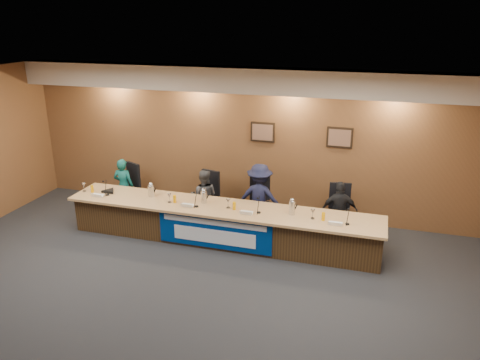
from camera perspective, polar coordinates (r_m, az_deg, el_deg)
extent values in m
plane|color=#232325|center=(7.35, -8.54, -15.52)|extent=(10.00, 10.00, 0.00)
cube|color=silver|center=(6.11, -10.05, 9.88)|extent=(10.00, 8.00, 0.04)
cube|color=brown|center=(10.11, 0.59, 4.68)|extent=(10.00, 0.04, 3.20)
cube|color=beige|center=(9.61, 0.20, 12.11)|extent=(10.00, 0.50, 0.50)
cube|color=#3B2713|center=(9.10, -2.26, -5.47)|extent=(6.00, 0.80, 0.70)
cube|color=tan|center=(8.90, -2.40, -3.41)|extent=(6.10, 0.95, 0.05)
cube|color=navy|center=(8.73, -3.16, -6.39)|extent=(2.20, 0.02, 0.65)
cube|color=silver|center=(8.63, -3.21, -5.23)|extent=(2.00, 0.01, 0.10)
cube|color=silver|center=(8.76, -3.17, -6.89)|extent=(1.60, 0.01, 0.28)
cube|color=black|center=(9.92, 2.78, 5.86)|extent=(0.52, 0.04, 0.42)
cube|color=black|center=(9.67, 12.05, 5.08)|extent=(0.52, 0.04, 0.42)
imported|color=#10554F|center=(10.61, -13.98, -0.72)|extent=(0.47, 0.32, 1.24)
imported|color=#434447|center=(9.83, -4.42, -2.04)|extent=(0.63, 0.52, 1.17)
imported|color=#161934|center=(9.44, 2.40, -2.15)|extent=(0.92, 0.54, 1.41)
imported|color=black|center=(9.25, 12.00, -3.75)|extent=(0.75, 0.43, 1.21)
cube|color=black|center=(10.74, -13.66, -1.25)|extent=(0.63, 0.63, 0.08)
cube|color=black|center=(9.96, -4.20, -2.41)|extent=(0.57, 0.57, 0.08)
cube|color=black|center=(9.62, 2.53, -3.19)|extent=(0.61, 0.61, 0.08)
cube|color=black|center=(9.39, 12.01, -4.21)|extent=(0.55, 0.55, 0.08)
cube|color=white|center=(9.73, -17.10, -1.80)|extent=(0.24, 0.08, 0.10)
cylinder|color=black|center=(9.80, -15.85, -1.75)|extent=(0.07, 0.07, 0.02)
cylinder|color=#F2A402|center=(10.03, -17.58, -1.04)|extent=(0.06, 0.06, 0.15)
cylinder|color=silver|center=(10.13, -18.49, -0.84)|extent=(0.08, 0.08, 0.18)
cube|color=white|center=(8.89, -6.54, -3.07)|extent=(0.24, 0.08, 0.10)
cylinder|color=black|center=(8.91, -5.31, -3.21)|extent=(0.07, 0.07, 0.02)
cylinder|color=#F2A402|center=(9.13, -7.97, -2.30)|extent=(0.06, 0.06, 0.15)
cylinder|color=silver|center=(9.15, -8.60, -2.18)|extent=(0.08, 0.08, 0.18)
cube|color=white|center=(8.51, 0.71, -4.00)|extent=(0.24, 0.08, 0.10)
cylinder|color=black|center=(8.61, 2.30, -3.98)|extent=(0.07, 0.07, 0.02)
cylinder|color=#F2A402|center=(8.73, -0.70, -3.17)|extent=(0.06, 0.06, 0.15)
cylinder|color=silver|center=(8.80, -1.47, -2.87)|extent=(0.08, 0.08, 0.18)
cube|color=white|center=(8.24, 11.53, -5.24)|extent=(0.24, 0.08, 0.10)
cylinder|color=black|center=(8.36, 12.96, -5.25)|extent=(0.07, 0.07, 0.02)
cylinder|color=#F2A402|center=(8.41, 10.12, -4.41)|extent=(0.06, 0.06, 0.15)
cylinder|color=silver|center=(8.44, 8.86, -4.11)|extent=(0.08, 0.08, 0.18)
cylinder|color=silver|center=(9.51, -10.77, -1.32)|extent=(0.13, 0.13, 0.23)
cylinder|color=silver|center=(9.05, -4.41, -2.11)|extent=(0.12, 0.12, 0.23)
cylinder|color=silver|center=(8.55, 6.35, -3.39)|extent=(0.11, 0.11, 0.26)
cylinder|color=black|center=(9.94, -15.66, -1.32)|extent=(0.32, 0.32, 0.05)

